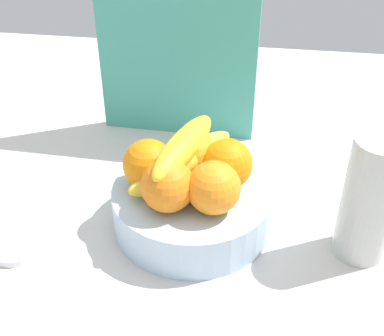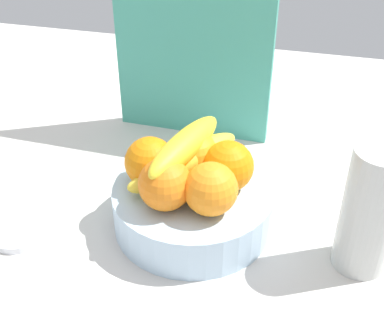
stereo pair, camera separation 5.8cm
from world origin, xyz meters
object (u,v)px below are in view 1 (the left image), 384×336
(jar_lid, at_px, (16,247))
(orange_back_left, at_px, (148,165))
(orange_front_left, at_px, (214,188))
(banana_bunch, at_px, (184,159))
(fruit_bowl, at_px, (192,209))
(orange_back_right, at_px, (168,186))
(orange_front_right, at_px, (227,164))
(cutting_board, at_px, (177,39))
(orange_center, at_px, (189,155))
(thermos_tumbler, at_px, (370,199))

(jar_lid, bearing_deg, orange_back_left, 27.59)
(orange_front_left, xyz_separation_m, banana_bunch, (-0.05, 0.05, 0.01))
(orange_back_left, bearing_deg, jar_lid, -152.41)
(fruit_bowl, height_order, orange_back_left, orange_back_left)
(orange_back_right, bearing_deg, orange_front_right, 40.35)
(cutting_board, relative_size, jar_lid, 5.17)
(orange_front_right, height_order, jar_lid, orange_front_right)
(banana_bunch, xyz_separation_m, jar_lid, (-0.22, -0.10, -0.10))
(cutting_board, bearing_deg, orange_back_right, -80.49)
(orange_front_right, bearing_deg, jar_lid, -158.63)
(orange_front_right, xyz_separation_m, cutting_board, (-0.11, 0.24, 0.08))
(orange_back_right, relative_size, banana_bunch, 0.41)
(orange_front_left, relative_size, banana_bunch, 0.41)
(orange_back_left, bearing_deg, orange_center, 33.69)
(orange_center, xyz_separation_m, cutting_board, (-0.06, 0.23, 0.08))
(banana_bunch, distance_m, jar_lid, 0.26)
(orange_front_left, xyz_separation_m, jar_lid, (-0.27, -0.05, -0.09))
(orange_front_left, distance_m, thermos_tumbler, 0.20)
(orange_back_left, distance_m, banana_bunch, 0.05)
(fruit_bowl, bearing_deg, banana_bunch, 128.26)
(orange_center, bearing_deg, banana_bunch, -98.85)
(orange_front_left, xyz_separation_m, cutting_board, (-0.10, 0.30, 0.08))
(orange_center, bearing_deg, orange_back_left, -146.31)
(cutting_board, bearing_deg, jar_lid, -113.27)
(orange_center, relative_size, jar_lid, 1.03)
(fruit_bowl, xyz_separation_m, orange_center, (-0.01, 0.04, 0.07))
(orange_front_right, distance_m, orange_back_left, 0.11)
(orange_front_left, xyz_separation_m, orange_front_right, (0.01, 0.06, 0.00))
(orange_front_left, height_order, orange_back_left, same)
(orange_center, bearing_deg, orange_front_left, -58.08)
(orange_center, height_order, orange_back_right, same)
(orange_back_right, height_order, cutting_board, cutting_board)
(orange_back_left, relative_size, jar_lid, 1.03)
(fruit_bowl, bearing_deg, jar_lid, -159.53)
(orange_front_left, distance_m, orange_back_right, 0.06)
(orange_back_right, xyz_separation_m, banana_bunch, (0.01, 0.06, 0.01))
(orange_front_left, bearing_deg, cutting_board, 108.47)
(orange_center, height_order, thermos_tumbler, thermos_tumbler)
(orange_front_right, bearing_deg, orange_back_left, -169.75)
(orange_back_right, distance_m, banana_bunch, 0.06)
(banana_bunch, xyz_separation_m, thermos_tumbler, (0.25, -0.03, -0.02))
(orange_front_left, distance_m, cutting_board, 0.33)
(orange_front_right, relative_size, orange_back_left, 1.00)
(orange_front_right, distance_m, cutting_board, 0.28)
(orange_back_right, distance_m, cutting_board, 0.32)
(fruit_bowl, distance_m, orange_center, 0.08)
(orange_center, height_order, banana_bunch, banana_bunch)
(fruit_bowl, xyz_separation_m, orange_front_right, (0.05, 0.02, 0.07))
(orange_center, distance_m, banana_bunch, 0.02)
(orange_back_right, bearing_deg, cutting_board, 97.52)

